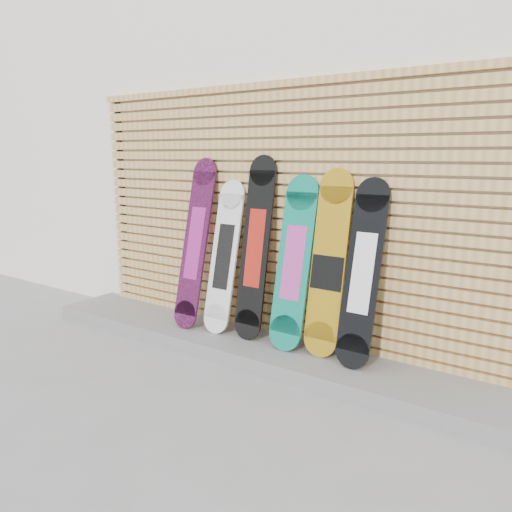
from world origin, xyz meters
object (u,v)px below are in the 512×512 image
at_px(snowboard_1, 224,257).
at_px(snowboard_4, 328,265).
at_px(snowboard_2, 255,248).
at_px(snowboard_5, 363,273).
at_px(snowboard_0, 195,243).
at_px(snowboard_3, 294,263).

bearing_deg(snowboard_1, snowboard_4, 1.49).
bearing_deg(snowboard_2, snowboard_5, -1.34).
relative_size(snowboard_0, snowboard_3, 1.09).
bearing_deg(snowboard_3, snowboard_0, -178.20).
xyz_separation_m(snowboard_1, snowboard_4, (1.02, 0.03, 0.05)).
xyz_separation_m(snowboard_4, snowboard_5, (0.30, -0.03, -0.02)).
xyz_separation_m(snowboard_2, snowboard_4, (0.69, 0.01, -0.06)).
distance_m(snowboard_1, snowboard_5, 1.32).
relative_size(snowboard_1, snowboard_5, 0.96).
xyz_separation_m(snowboard_0, snowboard_3, (1.04, 0.03, -0.06)).
xyz_separation_m(snowboard_0, snowboard_2, (0.64, 0.05, 0.01)).
xyz_separation_m(snowboard_1, snowboard_5, (1.32, -0.00, 0.03)).
bearing_deg(snowboard_4, snowboard_3, -175.39).
xyz_separation_m(snowboard_0, snowboard_5, (1.64, 0.03, -0.07)).
height_order(snowboard_2, snowboard_5, snowboard_2).
height_order(snowboard_1, snowboard_4, snowboard_4).
height_order(snowboard_2, snowboard_3, snowboard_2).
distance_m(snowboard_0, snowboard_4, 1.34).
xyz_separation_m(snowboard_2, snowboard_5, (0.99, -0.02, -0.08)).
bearing_deg(snowboard_4, snowboard_2, -179.38).
bearing_deg(snowboard_5, snowboard_4, 174.17).
distance_m(snowboard_2, snowboard_3, 0.40).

